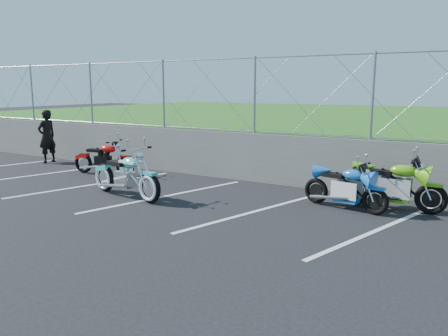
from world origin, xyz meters
The scene contains 10 objects.
ground centered at (0.00, 0.00, 0.00)m, with size 90.00×90.00×0.00m, color black.
retaining_wall centered at (0.00, 3.50, 0.65)m, with size 30.00×0.22×1.30m, color slate.
grass_field centered at (0.00, 13.50, 0.65)m, with size 30.00×20.00×1.30m, color #1F5316.
chain_link_fence centered at (0.00, 3.50, 2.30)m, with size 28.00×0.03×2.00m.
parking_lines centered at (1.20, 1.00, 0.00)m, with size 18.29×4.31×0.01m.
cruiser_turquoise centered at (-0.74, 0.42, 0.47)m, with size 2.35×0.74×1.18m.
naked_orange centered at (-3.15, 2.12, 0.43)m, with size 2.00×0.68×1.00m.
sportbike_green centered at (4.75, 2.41, 0.47)m, with size 2.11×0.75×1.09m.
sportbike_blue centered at (3.88, 1.95, 0.42)m, with size 1.86×0.66×0.98m.
person_standing centered at (-6.28, 2.66, 0.89)m, with size 0.65×0.42×1.77m, color black.
Camera 1 is at (6.10, -6.94, 2.51)m, focal length 35.00 mm.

